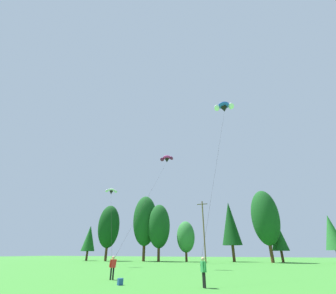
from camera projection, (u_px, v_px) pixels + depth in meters
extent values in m
cylinder|color=#472D19|center=(87.00, 256.00, 58.30)|extent=(0.52, 0.52, 2.22)
cone|color=#19561E|center=(89.00, 238.00, 60.10)|extent=(3.48, 3.48, 6.31)
cylinder|color=#472D19|center=(106.00, 253.00, 56.62)|extent=(0.63, 0.63, 3.37)
ellipsoid|color=#0F3D14|center=(109.00, 226.00, 59.36)|extent=(5.43, 5.43, 10.56)
cylinder|color=#472D19|center=(144.00, 252.00, 54.84)|extent=(0.68, 0.68, 3.88)
ellipsoid|color=#144719|center=(145.00, 220.00, 57.99)|extent=(5.98, 5.98, 12.15)
cylinder|color=#472D19|center=(159.00, 254.00, 52.80)|extent=(0.62, 0.62, 3.24)
ellipsoid|color=#144719|center=(159.00, 226.00, 55.43)|extent=(5.29, 5.29, 10.14)
cylinder|color=#472D19|center=(186.00, 256.00, 51.42)|extent=(0.52, 0.52, 2.19)
ellipsoid|color=#2D7033|center=(186.00, 237.00, 53.19)|extent=(4.16, 4.16, 6.85)
cylinder|color=#472D19|center=(234.00, 253.00, 51.64)|extent=(0.64, 0.64, 3.46)
cone|color=#0F3D14|center=(230.00, 223.00, 54.44)|extent=(4.52, 4.52, 9.83)
cylinder|color=#472D19|center=(271.00, 253.00, 47.07)|extent=(0.66, 0.66, 3.73)
ellipsoid|color=#144719|center=(265.00, 217.00, 50.09)|extent=(5.81, 5.81, 11.67)
cylinder|color=#472D19|center=(282.00, 257.00, 48.19)|extent=(0.53, 0.53, 2.25)
cone|color=#144719|center=(278.00, 235.00, 50.02)|extent=(3.50, 3.50, 6.39)
cone|color=#236628|center=(332.00, 232.00, 45.60)|extent=(3.58, 3.58, 6.65)
cylinder|color=brown|center=(204.00, 231.00, 45.92)|extent=(0.26, 0.26, 11.85)
cube|color=brown|center=(202.00, 204.00, 48.16)|extent=(2.20, 0.14, 0.14)
cylinder|color=black|center=(111.00, 274.00, 17.75)|extent=(0.18, 0.18, 0.84)
cylinder|color=black|center=(113.00, 274.00, 17.86)|extent=(0.18, 0.18, 0.84)
cube|color=red|center=(113.00, 263.00, 18.11)|extent=(0.40, 0.45, 0.60)
sphere|color=tan|center=(114.00, 257.00, 18.29)|extent=(0.22, 0.22, 0.22)
cylinder|color=red|center=(110.00, 263.00, 17.98)|extent=(0.21, 0.17, 0.57)
cylinder|color=red|center=(116.00, 263.00, 18.26)|extent=(0.21, 0.17, 0.57)
cylinder|color=black|center=(205.00, 280.00, 13.68)|extent=(0.18, 0.18, 0.84)
cylinder|color=black|center=(203.00, 280.00, 13.86)|extent=(0.18, 0.18, 0.84)
cube|color=#2D8E47|center=(203.00, 267.00, 14.07)|extent=(0.41, 0.45, 0.60)
sphere|color=tan|center=(203.00, 259.00, 14.26)|extent=(0.22, 0.22, 0.22)
cylinder|color=#2D8E47|center=(205.00, 266.00, 13.87)|extent=(0.21, 0.18, 0.57)
cylinder|color=#2D8E47|center=(202.00, 266.00, 14.30)|extent=(0.21, 0.18, 0.57)
ellipsoid|color=#D12893|center=(167.00, 158.00, 36.16)|extent=(1.26, 0.90, 0.72)
ellipsoid|color=#66144C|center=(171.00, 158.00, 35.80)|extent=(0.79, 0.77, 0.81)
ellipsoid|color=#66144C|center=(162.00, 159.00, 36.33)|extent=(0.80, 0.77, 0.81)
cone|color=black|center=(167.00, 161.00, 36.02)|extent=(0.72, 0.72, 0.61)
cylinder|color=black|center=(148.00, 196.00, 27.08)|extent=(0.60, 13.77, 13.72)
ellipsoid|color=blue|center=(224.00, 105.00, 33.76)|extent=(1.81, 1.45, 1.03)
ellipsoid|color=white|center=(231.00, 106.00, 33.42)|extent=(1.15, 1.15, 1.13)
ellipsoid|color=white|center=(217.00, 108.00, 33.85)|extent=(0.99, 1.17, 1.13)
cone|color=black|center=(224.00, 109.00, 33.59)|extent=(1.05, 1.05, 0.80)
cylinder|color=black|center=(217.00, 157.00, 23.74)|extent=(1.58, 13.70, 19.62)
ellipsoid|color=white|center=(111.00, 190.00, 38.98)|extent=(1.35, 1.27, 0.64)
ellipsoid|color=silver|center=(116.00, 191.00, 39.08)|extent=(0.81, 0.79, 0.73)
ellipsoid|color=silver|center=(107.00, 191.00, 38.71)|extent=(0.77, 0.82, 0.73)
cone|color=black|center=(111.00, 193.00, 38.85)|extent=(0.91, 0.91, 0.56)
cylinder|color=black|center=(111.00, 216.00, 28.49)|extent=(11.32, 15.00, 9.80)
cube|color=#234C89|center=(120.00, 282.00, 14.87)|extent=(0.37, 0.40, 0.40)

